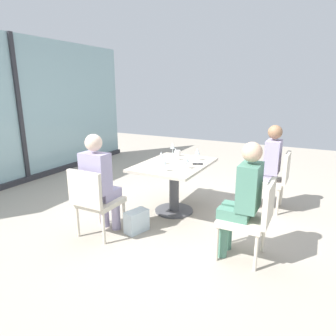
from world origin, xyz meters
name	(u,v)px	position (x,y,z in m)	size (l,w,h in m)	color
ground_plane	(174,211)	(0.00, 0.00, 0.00)	(12.00, 12.00, 0.00)	#A89E8E
window_wall_backdrop	(20,119)	(0.00, 3.20, 1.21)	(5.85, 0.10, 2.70)	#93B7BC
dining_table_main	(174,176)	(0.00, 0.00, 0.54)	(1.22, 0.89, 0.73)	#BCB29E
chair_far_left	(94,199)	(-1.13, 0.50, 0.50)	(0.50, 0.46, 0.87)	beige
chair_front_left	(252,216)	(-0.75, -1.27, 0.50)	(0.46, 0.50, 0.87)	beige
chair_front_right	(274,177)	(0.75, -1.27, 0.50)	(0.46, 0.50, 0.87)	beige
person_far_left	(99,180)	(-1.02, 0.50, 0.70)	(0.39, 0.34, 1.26)	#9E93B7
person_front_left	(243,195)	(-0.75, -1.16, 0.70)	(0.34, 0.39, 1.26)	#4C7F6B
person_front_right	(268,163)	(0.75, -1.16, 0.70)	(0.34, 0.39, 1.26)	#9E93B7
wine_glass_0	(161,155)	(-0.14, 0.13, 0.86)	(0.07, 0.07, 0.18)	silver
wine_glass_1	(173,146)	(0.55, 0.30, 0.86)	(0.07, 0.07, 0.18)	silver
wine_glass_2	(164,161)	(-0.42, -0.06, 0.86)	(0.07, 0.07, 0.18)	silver
wine_glass_3	(176,152)	(0.18, 0.06, 0.86)	(0.07, 0.07, 0.18)	silver
wine_glass_4	(186,159)	(-0.18, -0.26, 0.86)	(0.07, 0.07, 0.18)	silver
wine_glass_5	(197,152)	(0.32, -0.22, 0.86)	(0.07, 0.07, 0.18)	silver
coffee_cup	(178,153)	(0.45, 0.16, 0.78)	(0.08, 0.08, 0.09)	white
cell_phone_on_table	(198,164)	(0.11, -0.31, 0.73)	(0.07, 0.14, 0.01)	black
handbag_0	(137,221)	(-0.79, 0.14, 0.14)	(0.30, 0.16, 0.28)	silver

